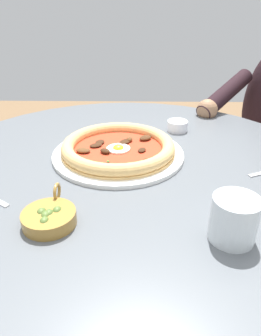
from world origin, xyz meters
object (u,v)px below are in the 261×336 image
(pizza_on_plate, at_px, (118,149))
(ramekin_capers, at_px, (177,125))
(dining_table, at_px, (127,219))
(water_glass, at_px, (233,222))
(olive_pan, at_px, (49,217))

(pizza_on_plate, height_order, ramekin_capers, pizza_on_plate)
(dining_table, xyz_separation_m, water_glass, (0.25, 0.18, 0.19))
(pizza_on_plate, xyz_separation_m, water_glass, (0.30, 0.20, 0.01))
(water_glass, relative_size, olive_pan, 0.64)
(ramekin_capers, bearing_deg, dining_table, -32.47)
(pizza_on_plate, bearing_deg, olive_pan, -21.20)
(pizza_on_plate, height_order, olive_pan, olive_pan)
(pizza_on_plate, bearing_deg, ramekin_capers, 136.11)
(pizza_on_plate, distance_m, olive_pan, 0.29)
(water_glass, relative_size, ramekin_capers, 1.28)
(pizza_on_plate, height_order, water_glass, water_glass)
(ramekin_capers, distance_m, olive_pan, 0.52)
(ramekin_capers, xyz_separation_m, olive_pan, (0.45, -0.27, -0.00))
(ramekin_capers, height_order, olive_pan, olive_pan)
(water_glass, bearing_deg, pizza_on_plate, -146.49)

